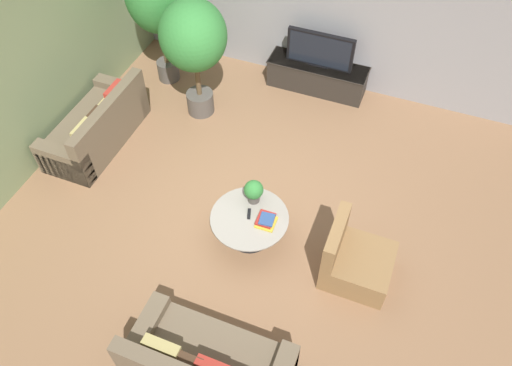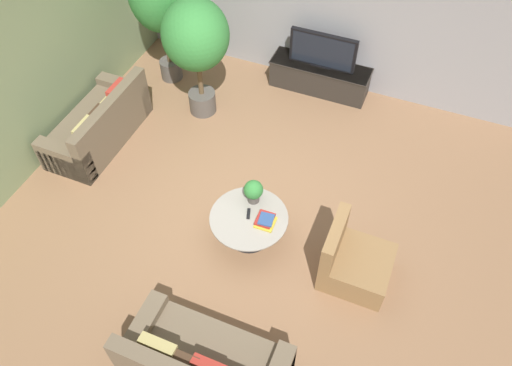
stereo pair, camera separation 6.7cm
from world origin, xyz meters
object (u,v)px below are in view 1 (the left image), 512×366
television (320,50)px  coffee_table (250,223)px  media_console (317,76)px  potted_palm_corner (194,40)px  armchair_wicker (354,261)px  potted_plant_tabletop (254,191)px  couch_by_wall (97,127)px

television → coffee_table: television is taller
media_console → potted_palm_corner: (-1.59, -1.24, 1.09)m
coffee_table → armchair_wicker: (1.39, -0.04, -0.02)m
potted_plant_tabletop → coffee_table: bearing=-79.5°
couch_by_wall → potted_palm_corner: bearing=136.5°
armchair_wicker → potted_palm_corner: size_ratio=0.44×
coffee_table → potted_plant_tabletop: potted_plant_tabletop is taller
couch_by_wall → potted_palm_corner: 1.97m
media_console → television: (0.00, -0.00, 0.52)m
media_console → couch_by_wall: (-2.73, -2.44, 0.04)m
media_console → coffee_table: media_console is taller
armchair_wicker → potted_palm_corner: bearing=56.1°
coffee_table → armchair_wicker: bearing=-1.8°
potted_palm_corner → potted_plant_tabletop: 2.48m
coffee_table → potted_plant_tabletop: size_ratio=2.95×
potted_palm_corner → potted_plant_tabletop: (1.62, -1.73, -0.74)m
media_console → television: television is taller
potted_palm_corner → coffee_table: bearing=-50.3°
media_console → potted_plant_tabletop: (0.03, -2.97, 0.35)m
potted_palm_corner → potted_plant_tabletop: size_ratio=5.77×
coffee_table → armchair_wicker: 1.39m
armchair_wicker → potted_plant_tabletop: bearing=77.5°
couch_by_wall → potted_palm_corner: potted_palm_corner is taller
couch_by_wall → potted_plant_tabletop: couch_by_wall is taller
coffee_table → potted_plant_tabletop: 0.42m
media_console → coffee_table: size_ratio=1.66×
media_console → coffee_table: (0.08, -3.25, 0.04)m
armchair_wicker → potted_plant_tabletop: 1.52m
media_console → television: 0.52m
couch_by_wall → armchair_wicker: 4.28m
armchair_wicker → potted_plant_tabletop: armchair_wicker is taller
coffee_table → potted_palm_corner: size_ratio=0.51×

